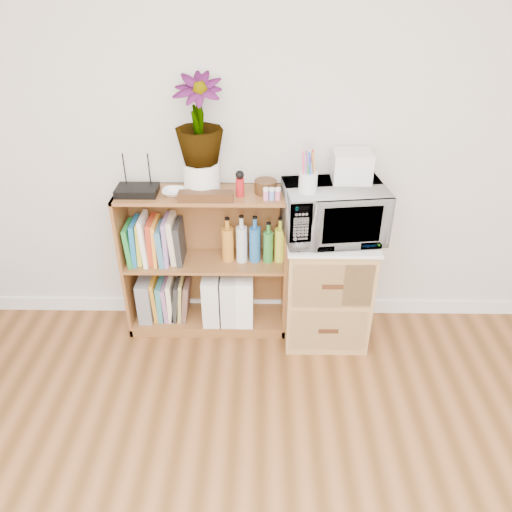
{
  "coord_description": "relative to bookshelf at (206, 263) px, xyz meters",
  "views": [
    {
      "loc": [
        -0.0,
        -0.53,
        2.11
      ],
      "look_at": [
        -0.04,
        1.95,
        0.62
      ],
      "focal_mm": 35.0,
      "sensor_mm": 36.0,
      "label": 1
    }
  ],
  "objects": [
    {
      "name": "skirting_board",
      "position": [
        0.35,
        0.14,
        -0.42
      ],
      "size": [
        4.0,
        0.02,
        0.1
      ],
      "primitive_type": "cube",
      "color": "white",
      "rests_on": "ground"
    },
    {
      "name": "kokeshi_doll",
      "position": [
        0.22,
        -0.04,
        0.53
      ],
      "size": [
        0.05,
        0.05,
        0.11
      ],
      "primitive_type": "cylinder",
      "color": "#B11519",
      "rests_on": "bookshelf"
    },
    {
      "name": "bookshelf",
      "position": [
        0.0,
        0.0,
        0.0
      ],
      "size": [
        1.0,
        0.3,
        0.95
      ],
      "primitive_type": "cube",
      "color": "brown",
      "rests_on": "ground"
    },
    {
      "name": "magazine_holder_right",
      "position": [
        0.24,
        -0.01,
        -0.24
      ],
      "size": [
        0.11,
        0.27,
        0.34
      ],
      "primitive_type": "cube",
      "color": "white",
      "rests_on": "bookshelf"
    },
    {
      "name": "wooden_bowl",
      "position": [
        0.37,
        0.01,
        0.51
      ],
      "size": [
        0.13,
        0.13,
        0.07
      ],
      "primitive_type": "cylinder",
      "color": "#37200F",
      "rests_on": "bookshelf"
    },
    {
      "name": "lower_books",
      "position": [
        -0.24,
        0.0,
        -0.27
      ],
      "size": [
        0.25,
        0.19,
        0.29
      ],
      "color": "#C58522",
      "rests_on": "bookshelf"
    },
    {
      "name": "router",
      "position": [
        -0.36,
        -0.02,
        0.5
      ],
      "size": [
        0.23,
        0.16,
        0.04
      ],
      "primitive_type": "cube",
      "color": "black",
      "rests_on": "bookshelf"
    },
    {
      "name": "liquor_bottles",
      "position": [
        0.29,
        0.0,
        0.17
      ],
      "size": [
        0.39,
        0.07,
        0.3
      ],
      "color": "#C37924",
      "rests_on": "bookshelf"
    },
    {
      "name": "file_box",
      "position": [
        -0.4,
        0.0,
        -0.26
      ],
      "size": [
        0.09,
        0.23,
        0.29
      ],
      "primitive_type": "cube",
      "color": "slate",
      "rests_on": "bookshelf"
    },
    {
      "name": "magazine_holder_left",
      "position": [
        0.03,
        -0.01,
        -0.24
      ],
      "size": [
        0.11,
        0.27,
        0.34
      ],
      "primitive_type": "cube",
      "color": "silver",
      "rests_on": "bookshelf"
    },
    {
      "name": "potted_plant",
      "position": [
        0.0,
        0.02,
        0.89
      ],
      "size": [
        0.27,
        0.27,
        0.48
      ],
      "primitive_type": "imported",
      "color": "#2A6B31",
      "rests_on": "plant_pot"
    },
    {
      "name": "wicker_unit",
      "position": [
        0.75,
        -0.08,
        -0.12
      ],
      "size": [
        0.5,
        0.45,
        0.7
      ],
      "primitive_type": "cube",
      "color": "#9E7542",
      "rests_on": "ground"
    },
    {
      "name": "magazine_holder_mid",
      "position": [
        0.14,
        -0.01,
        -0.24
      ],
      "size": [
        0.1,
        0.26,
        0.33
      ],
      "primitive_type": "cube",
      "color": "silver",
      "rests_on": "bookshelf"
    },
    {
      "name": "small_appliance",
      "position": [
        0.84,
        0.01,
        0.64
      ],
      "size": [
        0.21,
        0.18,
        0.17
      ],
      "primitive_type": "cube",
      "color": "silver",
      "rests_on": "microwave"
    },
    {
      "name": "cookbooks",
      "position": [
        -0.3,
        0.0,
        0.16
      ],
      "size": [
        0.34,
        0.2,
        0.31
      ],
      "color": "#228233",
      "rests_on": "bookshelf"
    },
    {
      "name": "plant_pot",
      "position": [
        0.0,
        0.02,
        0.56
      ],
      "size": [
        0.21,
        0.21,
        0.17
      ],
      "primitive_type": "cylinder",
      "color": "white",
      "rests_on": "bookshelf"
    },
    {
      "name": "paint_jars",
      "position": [
        0.4,
        -0.09,
        0.5
      ],
      "size": [
        0.12,
        0.04,
        0.06
      ],
      "primitive_type": "cube",
      "color": "pink",
      "rests_on": "bookshelf"
    },
    {
      "name": "pen_cup",
      "position": [
        0.59,
        -0.15,
        0.61
      ],
      "size": [
        0.1,
        0.1,
        0.11
      ],
      "primitive_type": "cylinder",
      "color": "silver",
      "rests_on": "microwave"
    },
    {
      "name": "white_bowl",
      "position": [
        -0.15,
        -0.03,
        0.49
      ],
      "size": [
        0.13,
        0.13,
        0.03
      ],
      "primitive_type": "imported",
      "color": "white",
      "rests_on": "bookshelf"
    },
    {
      "name": "trinket_box",
      "position": [
        0.04,
        -0.1,
        0.5
      ],
      "size": [
        0.3,
        0.08,
        0.05
      ],
      "primitive_type": "cube",
      "color": "#3A1E10",
      "rests_on": "bookshelf"
    },
    {
      "name": "microwave",
      "position": [
        0.75,
        -0.08,
        0.4
      ],
      "size": [
        0.6,
        0.44,
        0.31
      ],
      "primitive_type": "imported",
      "rotation": [
        0.0,
        0.0,
        0.12
      ],
      "color": "silver",
      "rests_on": "wicker_unit"
    }
  ]
}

